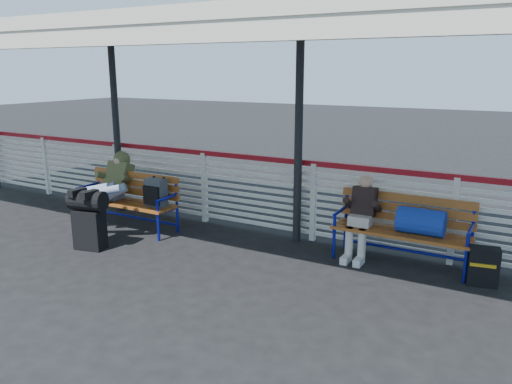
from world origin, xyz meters
The scene contains 9 objects.
ground centered at (0.00, 0.00, 0.00)m, with size 60.00×60.00×0.00m, color black.
fence centered at (0.00, 1.90, 0.66)m, with size 12.08×0.08×1.24m.
canopy centered at (0.00, 0.87, 3.04)m, with size 12.60×3.60×3.16m.
luggage_stack centered at (-0.69, -0.03, 0.48)m, with size 0.58×0.40×0.88m.
bench_left centered at (-0.71, 1.00, 0.59)m, with size 1.80×0.56×0.92m.
bench_right centered at (3.53, 1.60, 0.60)m, with size 1.80×0.56×0.92m.
traveler_man centered at (-1.04, 0.66, 0.72)m, with size 0.93×1.64×0.77m.
companion_person centered at (2.85, 1.57, 0.60)m, with size 0.32×0.66×1.15m.
suitcase_side centered at (4.45, 1.38, 0.24)m, with size 0.37×0.27×0.48m.
Camera 1 is at (4.79, -4.88, 2.56)m, focal length 35.00 mm.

